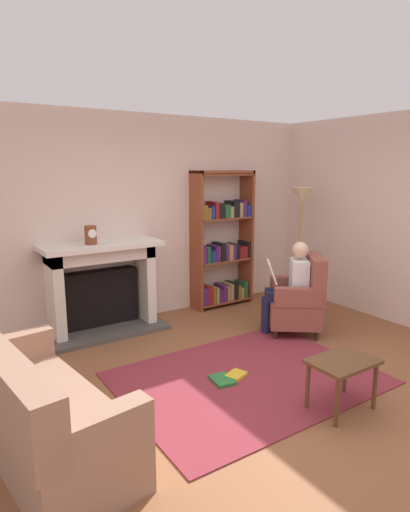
{
  "coord_description": "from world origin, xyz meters",
  "views": [
    {
      "loc": [
        -2.45,
        -2.69,
        2.0
      ],
      "look_at": [
        0.1,
        1.2,
        1.05
      ],
      "focal_mm": 30.14,
      "sensor_mm": 36.0,
      "label": 1
    }
  ],
  "objects_px": {
    "floor_lamp": "(301,206)",
    "side_table": "(343,368)",
    "mantel_clock": "(91,235)",
    "armchair_reading": "(299,299)",
    "seated_reader": "(290,284)",
    "bookshelf": "(222,244)",
    "sofa_floral": "(38,413)",
    "fireplace": "(102,284)"
  },
  "relations": [
    {
      "from": "bookshelf",
      "to": "floor_lamp",
      "type": "bearing_deg",
      "value": -33.37
    },
    {
      "from": "sofa_floral",
      "to": "mantel_clock",
      "type": "bearing_deg",
      "value": -36.71
    },
    {
      "from": "seated_reader",
      "to": "floor_lamp",
      "type": "relative_size",
      "value": 0.66
    },
    {
      "from": "mantel_clock",
      "to": "armchair_reading",
      "type": "xyz_separation_m",
      "value": [
        2.14,
        -1.29,
        -0.81
      ]
    },
    {
      "from": "floor_lamp",
      "to": "bookshelf",
      "type": "bearing_deg",
      "value": 146.63
    },
    {
      "from": "bookshelf",
      "to": "side_table",
      "type": "bearing_deg",
      "value": -105.91
    },
    {
      "from": "seated_reader",
      "to": "side_table",
      "type": "distance_m",
      "value": 1.78
    },
    {
      "from": "seated_reader",
      "to": "sofa_floral",
      "type": "height_order",
      "value": "seated_reader"
    },
    {
      "from": "bookshelf",
      "to": "sofa_floral",
      "type": "xyz_separation_m",
      "value": [
        -3.08,
        -2.1,
        -0.6
      ]
    },
    {
      "from": "floor_lamp",
      "to": "seated_reader",
      "type": "bearing_deg",
      "value": -140.31
    },
    {
      "from": "fireplace",
      "to": "floor_lamp",
      "type": "height_order",
      "value": "floor_lamp"
    },
    {
      "from": "seated_reader",
      "to": "sofa_floral",
      "type": "bearing_deg",
      "value": -39.91
    },
    {
      "from": "mantel_clock",
      "to": "side_table",
      "type": "height_order",
      "value": "mantel_clock"
    },
    {
      "from": "side_table",
      "to": "floor_lamp",
      "type": "height_order",
      "value": "floor_lamp"
    },
    {
      "from": "fireplace",
      "to": "mantel_clock",
      "type": "distance_m",
      "value": 0.66
    },
    {
      "from": "armchair_reading",
      "to": "sofa_floral",
      "type": "bearing_deg",
      "value": -41.47
    },
    {
      "from": "mantel_clock",
      "to": "fireplace",
      "type": "bearing_deg",
      "value": 36.3
    },
    {
      "from": "side_table",
      "to": "sofa_floral",
      "type": "bearing_deg",
      "value": 161.03
    },
    {
      "from": "mantel_clock",
      "to": "seated_reader",
      "type": "relative_size",
      "value": 0.19
    },
    {
      "from": "armchair_reading",
      "to": "side_table",
      "type": "distance_m",
      "value": 1.75
    },
    {
      "from": "armchair_reading",
      "to": "side_table",
      "type": "xyz_separation_m",
      "value": [
        -0.97,
        -1.45,
        -0.05
      ]
    },
    {
      "from": "seated_reader",
      "to": "side_table",
      "type": "height_order",
      "value": "seated_reader"
    },
    {
      "from": "mantel_clock",
      "to": "bookshelf",
      "type": "xyz_separation_m",
      "value": [
        1.99,
        0.14,
        -0.32
      ]
    },
    {
      "from": "fireplace",
      "to": "floor_lamp",
      "type": "bearing_deg",
      "value": -11.82
    },
    {
      "from": "side_table",
      "to": "mantel_clock",
      "type": "bearing_deg",
      "value": 113.13
    },
    {
      "from": "armchair_reading",
      "to": "seated_reader",
      "type": "relative_size",
      "value": 0.85
    },
    {
      "from": "sofa_floral",
      "to": "floor_lamp",
      "type": "bearing_deg",
      "value": -77.53
    },
    {
      "from": "bookshelf",
      "to": "seated_reader",
      "type": "height_order",
      "value": "bookshelf"
    },
    {
      "from": "seated_reader",
      "to": "floor_lamp",
      "type": "distance_m",
      "value": 1.43
    },
    {
      "from": "fireplace",
      "to": "side_table",
      "type": "height_order",
      "value": "fireplace"
    },
    {
      "from": "mantel_clock",
      "to": "seated_reader",
      "type": "distance_m",
      "value": 2.46
    },
    {
      "from": "sofa_floral",
      "to": "fireplace",
      "type": "bearing_deg",
      "value": -38.41
    },
    {
      "from": "bookshelf",
      "to": "floor_lamp",
      "type": "relative_size",
      "value": 1.13
    },
    {
      "from": "armchair_reading",
      "to": "floor_lamp",
      "type": "distance_m",
      "value": 1.54
    },
    {
      "from": "bookshelf",
      "to": "floor_lamp",
      "type": "distance_m",
      "value": 1.26
    },
    {
      "from": "mantel_clock",
      "to": "sofa_floral",
      "type": "height_order",
      "value": "mantel_clock"
    },
    {
      "from": "armchair_reading",
      "to": "mantel_clock",
      "type": "bearing_deg",
      "value": -84.34
    },
    {
      "from": "armchair_reading",
      "to": "floor_lamp",
      "type": "xyz_separation_m",
      "value": [
        0.79,
        0.81,
        1.05
      ]
    },
    {
      "from": "side_table",
      "to": "floor_lamp",
      "type": "xyz_separation_m",
      "value": [
        1.76,
        2.26,
        1.1
      ]
    },
    {
      "from": "fireplace",
      "to": "armchair_reading",
      "type": "height_order",
      "value": "fireplace"
    },
    {
      "from": "floor_lamp",
      "to": "side_table",
      "type": "bearing_deg",
      "value": -127.98
    },
    {
      "from": "sofa_floral",
      "to": "side_table",
      "type": "xyz_separation_m",
      "value": [
        2.26,
        -0.78,
        0.05
      ]
    }
  ]
}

